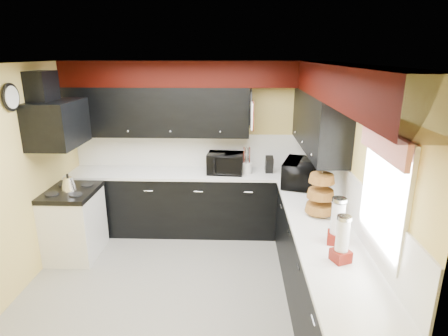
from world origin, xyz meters
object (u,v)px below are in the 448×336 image
toaster_oven (225,163)px  microwave (300,173)px  utensil_crock (247,168)px  kettle (68,184)px  knife_block (269,165)px

toaster_oven → microwave: microwave is taller
utensil_crock → kettle: (-2.29, -0.72, -0.02)m
toaster_oven → knife_block: toaster_oven is taller
utensil_crock → knife_block: bearing=7.4°
toaster_oven → utensil_crock: bearing=3.9°
knife_block → kettle: 2.72m
knife_block → microwave: bearing=-56.7°
utensil_crock → kettle: 2.40m
toaster_oven → utensil_crock: (0.31, -0.01, -0.07)m
toaster_oven → microwave: bearing=-21.1°
toaster_oven → utensil_crock: size_ratio=3.18×
microwave → utensil_crock: microwave is taller
utensil_crock → kettle: size_ratio=0.85×
toaster_oven → kettle: bearing=-155.0°
toaster_oven → kettle: toaster_oven is taller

